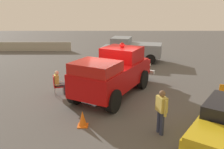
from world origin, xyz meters
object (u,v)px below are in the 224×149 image
Objects in this scene: lawn_chair_near_truck at (56,84)px; spectator_seated at (59,82)px; vintage_fire_truck at (114,72)px; parked_pickup at (132,49)px; spectator_standing at (161,109)px; traffic_cone at (83,119)px.

spectator_seated is at bearing -162.30° from lawn_chair_near_truck.
lawn_chair_near_truck is (2.99, 0.13, -0.61)m from vintage_fire_truck.
lawn_chair_near_truck is at bearing 17.70° from spectator_seated.
parked_pickup is at bearing -119.76° from spectator_seated.
spectator_standing reaches higher than traffic_cone.
spectator_seated is (4.39, 7.68, -0.29)m from parked_pickup.
lawn_chair_near_truck is 3.80m from traffic_cone.
traffic_cone is (1.25, 3.49, -0.89)m from vintage_fire_truck.
vintage_fire_truck is 6.15× the size of lawn_chair_near_truck.
spectator_seated is at bearing 1.77° from vintage_fire_truck.
spectator_standing is at bearing 139.88° from lawn_chair_near_truck.
parked_pickup is 3.04× the size of spectator_standing.
parked_pickup reaches higher than lawn_chair_near_truck.
spectator_seated reaches higher than lawn_chair_near_truck.
vintage_fire_truck is 3.82m from traffic_cone.
lawn_chair_near_truck is at bearing 2.46° from vintage_fire_truck.
vintage_fire_truck is 3.74× the size of spectator_standing.
parked_pickup is at bearing -104.08° from traffic_cone.
traffic_cone is at bearing 75.92° from parked_pickup.
parked_pickup is 11.63m from spectator_standing.
parked_pickup is at bearing -101.38° from vintage_fire_truck.
parked_pickup is 8.01× the size of traffic_cone.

